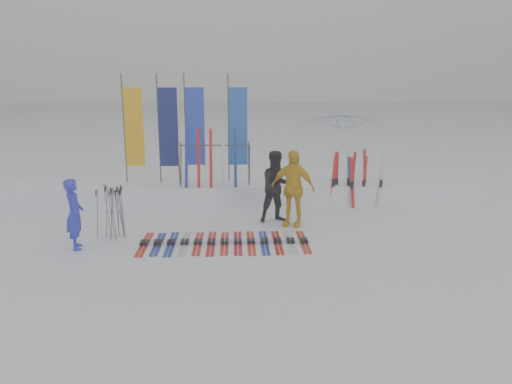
{
  "coord_description": "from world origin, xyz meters",
  "views": [
    {
      "loc": [
        -0.31,
        -10.11,
        3.77
      ],
      "look_at": [
        0.2,
        1.6,
        1.0
      ],
      "focal_mm": 35.0,
      "sensor_mm": 36.0,
      "label": 1
    }
  ],
  "objects_px": {
    "person_black": "(277,187)",
    "ski_rack": "(215,159)",
    "person_yellow": "(293,188)",
    "tent_canopy": "(342,150)",
    "ski_row": "(224,242)",
    "person_blue": "(74,214)"
  },
  "relations": [
    {
      "from": "person_yellow",
      "to": "tent_canopy",
      "type": "relative_size",
      "value": 0.68
    },
    {
      "from": "ski_row",
      "to": "person_blue",
      "type": "bearing_deg",
      "value": -176.75
    },
    {
      "from": "person_blue",
      "to": "ski_row",
      "type": "bearing_deg",
      "value": -106.2
    },
    {
      "from": "person_blue",
      "to": "person_yellow",
      "type": "height_order",
      "value": "person_yellow"
    },
    {
      "from": "person_yellow",
      "to": "ski_row",
      "type": "xyz_separation_m",
      "value": [
        -1.71,
        -1.34,
        -0.94
      ]
    },
    {
      "from": "person_yellow",
      "to": "tent_canopy",
      "type": "xyz_separation_m",
      "value": [
        2.15,
        4.26,
        0.32
      ]
    },
    {
      "from": "tent_canopy",
      "to": "person_blue",
      "type": "bearing_deg",
      "value": -140.93
    },
    {
      "from": "person_blue",
      "to": "tent_canopy",
      "type": "distance_m",
      "value": 9.19
    },
    {
      "from": "person_black",
      "to": "ski_row",
      "type": "distance_m",
      "value": 2.36
    },
    {
      "from": "person_yellow",
      "to": "ski_row",
      "type": "bearing_deg",
      "value": -118.6
    },
    {
      "from": "tent_canopy",
      "to": "ski_row",
      "type": "relative_size",
      "value": 0.76
    },
    {
      "from": "person_blue",
      "to": "ski_row",
      "type": "distance_m",
      "value": 3.36
    },
    {
      "from": "person_yellow",
      "to": "ski_rack",
      "type": "height_order",
      "value": "person_yellow"
    },
    {
      "from": "person_yellow",
      "to": "ski_rack",
      "type": "distance_m",
      "value": 2.96
    },
    {
      "from": "person_black",
      "to": "ski_rack",
      "type": "distance_m",
      "value": 2.45
    },
    {
      "from": "person_black",
      "to": "tent_canopy",
      "type": "xyz_separation_m",
      "value": [
        2.52,
        3.88,
        0.36
      ]
    },
    {
      "from": "person_black",
      "to": "ski_row",
      "type": "xyz_separation_m",
      "value": [
        -1.34,
        -1.72,
        -0.9
      ]
    },
    {
      "from": "person_black",
      "to": "ski_rack",
      "type": "relative_size",
      "value": 0.91
    },
    {
      "from": "person_blue",
      "to": "person_yellow",
      "type": "xyz_separation_m",
      "value": [
        4.97,
        1.53,
        0.18
      ]
    },
    {
      "from": "tent_canopy",
      "to": "ski_row",
      "type": "height_order",
      "value": "tent_canopy"
    },
    {
      "from": "person_black",
      "to": "ski_rack",
      "type": "xyz_separation_m",
      "value": [
        -1.67,
        1.74,
        0.45
      ]
    },
    {
      "from": "ski_row",
      "to": "tent_canopy",
      "type": "bearing_deg",
      "value": 55.42
    }
  ]
}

